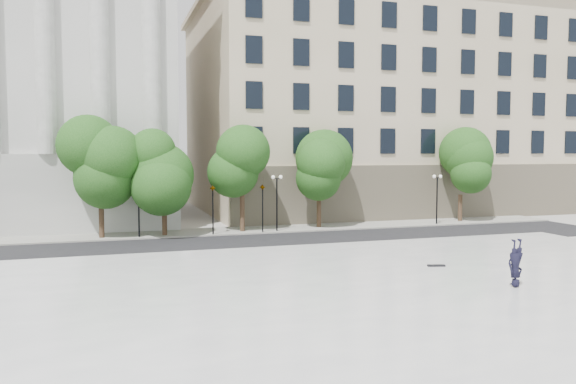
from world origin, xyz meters
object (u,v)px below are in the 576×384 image
Objects in this scene: person_lying at (515,281)px; skateboard at (436,266)px; traffic_light_west at (213,185)px; traffic_light_east at (263,185)px.

person_lying is 4.80m from skateboard.
traffic_light_west is 2.09× the size of person_lying.
traffic_light_west reaches higher than traffic_light_east.
skateboard is (8.21, -16.57, -3.22)m from traffic_light_west.
traffic_light_west reaches higher than skateboard.
traffic_light_west is 23.31m from person_lying.
traffic_light_east is at bearing 120.04° from skateboard.
skateboard is at bearing 93.44° from person_lying.
traffic_light_east is at bearing 97.79° from person_lying.
person_lying is at bearing -65.53° from skateboard.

